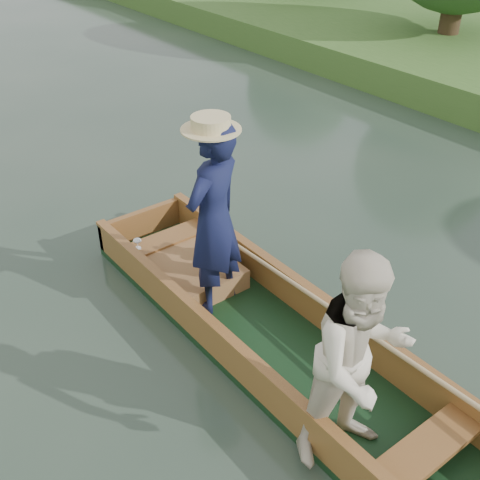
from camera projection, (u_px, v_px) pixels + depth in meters
ground at (280, 355)px, 5.53m from camera, size 120.00×120.00×0.00m
punt at (279, 307)px, 5.04m from camera, size 1.33×5.08×2.02m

